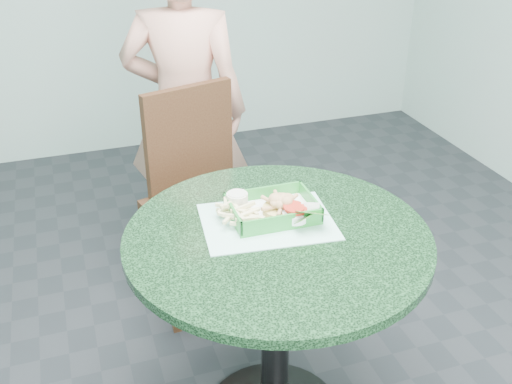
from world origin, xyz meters
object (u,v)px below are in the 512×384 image
object	(u,v)px
cafe_table	(276,285)
food_basket	(272,217)
dining_chair	(197,184)
diner_person	(185,111)
sauce_ramekin	(237,204)
crab_sandwich	(282,209)

from	to	relation	value
cafe_table	food_basket	world-z (taller)	food_basket
dining_chair	diner_person	world-z (taller)	diner_person
dining_chair	food_basket	size ratio (longest dim) A/B	3.62
diner_person	cafe_table	bearing A→B (deg)	113.03
cafe_table	diner_person	xyz separation A→B (m)	(-0.03, 1.09, 0.18)
cafe_table	sauce_ramekin	distance (m)	0.28
cafe_table	sauce_ramekin	world-z (taller)	sauce_ramekin
cafe_table	food_basket	bearing A→B (deg)	79.18
diner_person	food_basket	world-z (taller)	diner_person
dining_chair	diner_person	xyz separation A→B (m)	(0.03, 0.28, 0.23)
cafe_table	sauce_ramekin	bearing A→B (deg)	117.84
crab_sandwich	diner_person	bearing A→B (deg)	93.98
cafe_table	crab_sandwich	bearing A→B (deg)	61.53
food_basket	sauce_ramekin	xyz separation A→B (m)	(-0.10, 0.05, 0.04)
cafe_table	dining_chair	xyz separation A→B (m)	(-0.05, 0.81, -0.05)
food_basket	crab_sandwich	size ratio (longest dim) A/B	2.20
dining_chair	sauce_ramekin	xyz separation A→B (m)	(-0.02, -0.66, 0.27)
cafe_table	dining_chair	distance (m)	0.81
dining_chair	diner_person	bearing A→B (deg)	68.37
diner_person	sauce_ramekin	distance (m)	0.94
dining_chair	food_basket	world-z (taller)	dining_chair
food_basket	crab_sandwich	xyz separation A→B (m)	(0.02, -0.01, 0.03)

